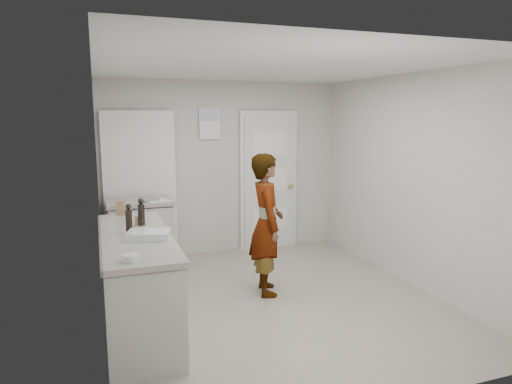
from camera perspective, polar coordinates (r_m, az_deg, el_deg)
name	(u,v)px	position (r m, az deg, el deg)	size (l,w,h in m)	color
ground	(272,300)	(5.18, 2.06, -13.33)	(4.00, 4.00, 0.00)	#9E9A85
room_shell	(213,184)	(6.65, -5.43, 0.97)	(4.00, 4.00, 4.00)	#B5B2AB
main_counter	(137,285)	(4.53, -14.60, -11.22)	(0.64, 1.96, 0.93)	#BBBCB7
side_counter	(141,237)	(6.21, -14.15, -5.51)	(0.84, 0.61, 0.93)	#BBBCB7
person	(267,224)	(5.15, 1.33, -4.05)	(0.59, 0.38, 1.60)	silver
cake_mix_box	(121,208)	(5.24, -16.54, -1.93)	(0.10, 0.04, 0.16)	#8E6247
spice_jar	(138,220)	(4.75, -14.59, -3.47)	(0.06, 0.06, 0.09)	tan
oil_cruet_a	(141,212)	(4.70, -14.15, -2.50)	(0.07, 0.07, 0.27)	black
oil_cruet_b	(129,219)	(4.40, -15.61, -3.30)	(0.06, 0.06, 0.28)	black
baking_dish	(149,235)	(4.21, -13.29, -5.26)	(0.43, 0.35, 0.07)	silver
egg_bowl	(130,258)	(3.61, -15.44, -7.92)	(0.13, 0.13, 0.05)	silver
papers	(155,200)	(6.05, -12.47, -0.97)	(0.28, 0.36, 0.01)	white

